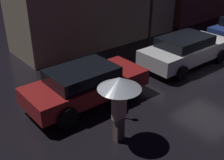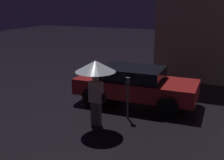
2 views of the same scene
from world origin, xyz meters
TOP-DOWN VIEW (x-y plane):
  - parked_car_red at (-5.77, 1.39)m, footprint 4.32×1.98m
  - pedestrian_with_umbrella at (-6.24, -0.90)m, footprint 1.17×1.17m
  - parking_meter at (-5.57, 0.03)m, footprint 0.12×0.10m

SIDE VIEW (x-z plane):
  - parked_car_red at x=-5.77m, z-range 0.06..1.41m
  - parking_meter at x=-5.57m, z-range 0.16..1.50m
  - pedestrian_with_umbrella at x=-6.24m, z-range 0.65..2.66m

